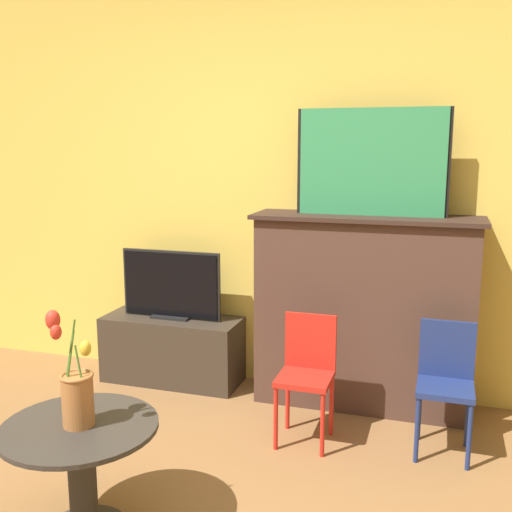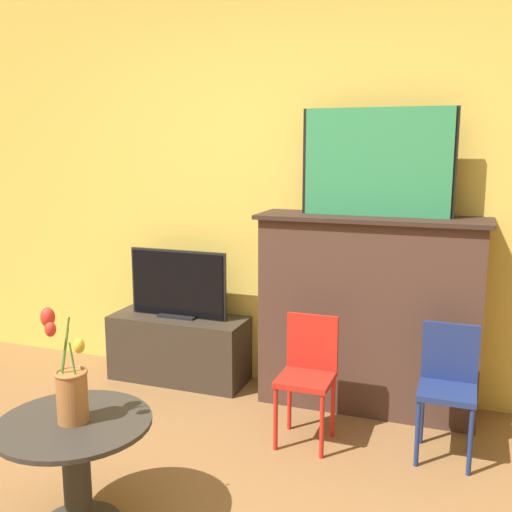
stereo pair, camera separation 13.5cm
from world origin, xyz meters
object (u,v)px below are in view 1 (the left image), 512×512
Objects in this scene: tv_monitor at (171,286)px; chair_blue at (446,378)px; chair_red at (307,368)px; vase_tulips at (76,390)px; painting at (372,162)px.

tv_monitor is 1.01× the size of chair_blue.
vase_tulips is at bearing -122.39° from chair_red.
painting is 1.24m from chair_red.
chair_red is 1.32m from vase_tulips.
painting reaches higher than vase_tulips.
tv_monitor is at bearing 153.43° from chair_red.
tv_monitor reaches higher than chair_blue.
painting is 1.54m from tv_monitor.
painting is 1.84× the size of vase_tulips.
chair_blue is (0.47, -0.45, -1.09)m from painting.
painting is 1.27m from chair_blue.
chair_red is (1.05, -0.53, -0.27)m from tv_monitor.
chair_blue is at bearing 7.11° from chair_red.
tv_monitor is at bearing 102.40° from vase_tulips.
vase_tulips is (0.36, -1.62, -0.03)m from tv_monitor.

